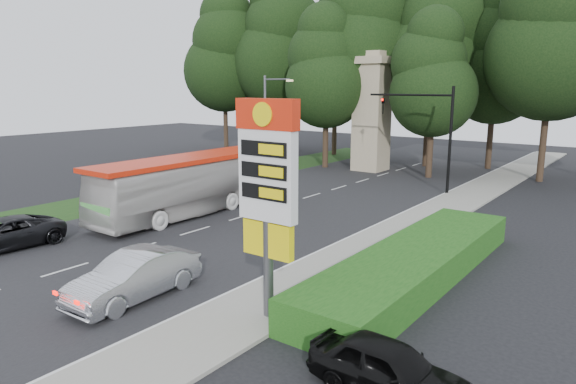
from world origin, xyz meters
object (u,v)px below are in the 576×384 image
Objects in this scene: monument at (372,111)px; transit_bus at (187,186)px; sedan_silver at (134,276)px; parked_car_black at (389,369)px; gas_station_pylon at (267,180)px; streetlight_signs at (268,122)px; suv_charcoal at (4,234)px; traffic_signal_mast at (432,124)px.

monument reaches higher than transit_bus.
sedan_silver reaches higher than parked_car_black.
streetlight_signs is (-16.19, 20.01, -0.01)m from gas_station_pylon.
suv_charcoal reaches higher than parked_car_black.
gas_station_pylon reaches higher than suv_charcoal.
parked_car_black is at bearing 4.53° from suv_charcoal.
monument is at bearing 142.00° from traffic_signal_mast.
transit_bus is 2.43× the size of sedan_silver.
monument is at bearing 30.69° from parked_car_black.
transit_bus is at bearing -92.43° from monument.
transit_bus is 2.37× the size of suv_charcoal.
parked_car_black is at bearing -70.41° from traffic_signal_mast.
streetlight_signs is at bearing 107.55° from transit_bus.
gas_station_pylon is 6.32m from parked_car_black.
monument is (-11.20, 28.01, 0.66)m from gas_station_pylon.
suv_charcoal is at bearing -173.51° from gas_station_pylon.
parked_car_black is at bearing -61.46° from monument.
monument is 2.53× the size of parked_car_black.
sedan_silver is (-4.65, -1.55, -3.64)m from gas_station_pylon.
streetlight_signs reaches higher than gas_station_pylon.
monument is 33.87m from parked_car_black.
parked_car_black is (18.80, 0.09, -0.02)m from suv_charcoal.
streetlight_signs is 1.63× the size of sedan_silver.
gas_station_pylon is at bearing -51.04° from streetlight_signs.
traffic_signal_mast is 12.83m from streetlight_signs.
gas_station_pylon is 6.11m from sedan_silver.
traffic_signal_mast is at bearing 70.38° from suv_charcoal.
sedan_silver reaches higher than suv_charcoal.
gas_station_pylon is at bearing -80.91° from traffic_signal_mast.
parked_car_black is (9.50, 0.06, -0.13)m from sedan_silver.
traffic_signal_mast is (-3.52, 22.00, 0.22)m from gas_station_pylon.
streetlight_signs is 30.32m from parked_car_black.
parked_car_black is (4.84, -1.49, -3.77)m from gas_station_pylon.
suv_charcoal is at bearing -95.33° from monument.
traffic_signal_mast is 25.26m from parked_car_black.
monument is 30.05m from suv_charcoal.
suv_charcoal is (2.23, -21.60, -3.74)m from streetlight_signs.
traffic_signal_mast is at bearing 8.92° from streetlight_signs.
monument is 30.58m from sedan_silver.
traffic_signal_mast is 1.44× the size of suv_charcoal.
gas_station_pylon is 0.95× the size of traffic_signal_mast.
sedan_silver is (-1.13, -23.55, -3.87)m from traffic_signal_mast.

